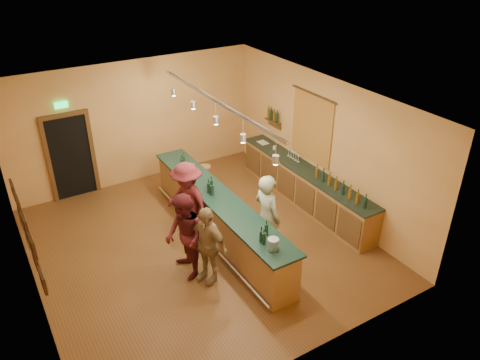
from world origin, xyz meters
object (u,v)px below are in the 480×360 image
tasting_bar (218,214)px  bar_stool (205,171)px  back_counter (305,186)px  customer_a (185,237)px  bartender (267,217)px  customer_b (207,245)px  customer_c (188,202)px

tasting_bar → bar_stool: 2.27m
back_counter → customer_a: (-3.61, -0.93, 0.39)m
back_counter → tasting_bar: 2.49m
tasting_bar → bar_stool: tasting_bar is taller
bartender → customer_b: (-1.39, -0.07, -0.12)m
customer_c → bar_stool: customer_c is taller
back_counter → customer_a: customer_a is taller
customer_a → customer_c: (0.58, 1.08, 0.02)m
tasting_bar → customer_a: (-1.13, -0.75, 0.27)m
customer_a → customer_c: bearing=157.2°
tasting_bar → back_counter: bearing=4.2°
back_counter → bartender: bearing=-148.0°
tasting_bar → customer_a: customer_a is taller
tasting_bar → customer_a: size_ratio=2.89×
back_counter → customer_b: (-3.32, -1.27, 0.32)m
customer_a → bartender: bearing=85.8°
customer_c → back_counter: bearing=70.0°
bartender → bar_stool: bartender is taller
customer_b → bar_stool: size_ratio=2.59×
back_counter → tasting_bar: size_ratio=0.89×
tasting_bar → bar_stool: bearing=70.1°
bartender → tasting_bar: bearing=21.1°
back_counter → customer_b: bearing=-159.0°
customer_b → bartender: bearing=70.7°
tasting_bar → customer_b: 1.39m
tasting_bar → customer_c: bearing=148.3°
customer_b → bar_stool: customer_b is taller
back_counter → tasting_bar: (-2.48, -0.18, 0.12)m
customer_c → customer_b: bearing=-28.5°
bartender → customer_c: 1.75m
bartender → customer_c: bartender is taller
back_counter → customer_a: bearing=-165.6°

